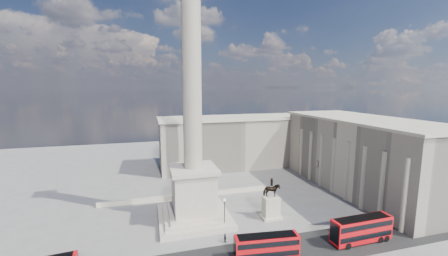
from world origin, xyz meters
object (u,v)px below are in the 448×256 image
object	(u,v)px
victorian_lamp	(225,212)
pedestrian_walking	(334,226)
nelsons_column	(193,157)
red_bus_b	(267,247)
equestrian_statue	(271,204)
red_bus_c	(362,229)
pedestrian_crossing	(225,238)
pedestrian_standing	(345,225)

from	to	relation	value
victorian_lamp	pedestrian_walking	world-z (taller)	victorian_lamp
nelsons_column	victorian_lamp	world-z (taller)	nelsons_column
red_bus_b	equestrian_statue	bearing A→B (deg)	68.89
red_bus_c	pedestrian_walking	xyz separation A→B (m)	(-2.06, 4.39, -1.46)
victorian_lamp	equestrian_statue	bearing A→B (deg)	12.29
equestrian_statue	pedestrian_crossing	distance (m)	13.16
pedestrian_standing	pedestrian_crossing	world-z (taller)	pedestrian_standing
pedestrian_crossing	red_bus_b	bearing A→B (deg)	-150.44
red_bus_b	red_bus_c	xyz separation A→B (m)	(17.64, 0.22, 0.22)
nelsons_column	red_bus_b	distance (m)	21.23
red_bus_b	pedestrian_walking	xyz separation A→B (m)	(15.59, 4.61, -1.25)
red_bus_c	pedestrian_crossing	bearing A→B (deg)	163.44
red_bus_b	pedestrian_crossing	xyz separation A→B (m)	(-4.91, 6.30, -1.31)
red_bus_b	pedestrian_crossing	size ratio (longest dim) A/B	6.32
victorian_lamp	nelsons_column	bearing A→B (deg)	128.79
nelsons_column	red_bus_b	size ratio (longest dim) A/B	4.91
red_bus_b	red_bus_c	size ratio (longest dim) A/B	0.92
equestrian_statue	pedestrian_walking	world-z (taller)	equestrian_statue
red_bus_b	victorian_lamp	bearing A→B (deg)	117.38
nelsons_column	pedestrian_walking	size ratio (longest dim) A/B	28.61
pedestrian_walking	red_bus_c	bearing A→B (deg)	-69.15
red_bus_b	pedestrian_walking	size ratio (longest dim) A/B	5.82
pedestrian_walking	pedestrian_crossing	xyz separation A→B (m)	(-20.50, 1.70, -0.07)
nelsons_column	pedestrian_crossing	world-z (taller)	nelsons_column
victorian_lamp	red_bus_b	bearing A→B (deg)	-69.05
victorian_lamp	equestrian_statue	world-z (taller)	equestrian_statue
victorian_lamp	pedestrian_standing	xyz separation A→B (m)	(21.76, -5.59, -2.77)
pedestrian_standing	red_bus_c	bearing A→B (deg)	67.13
red_bus_b	victorian_lamp	xyz separation A→B (m)	(-3.91, 10.22, 1.52)
red_bus_c	pedestrian_walking	distance (m)	5.06
pedestrian_crossing	pedestrian_standing	bearing A→B (deg)	-102.57
nelsons_column	victorian_lamp	size ratio (longest dim) A/B	8.06
equestrian_statue	pedestrian_standing	distance (m)	13.95
red_bus_b	equestrian_statue	xyz separation A→B (m)	(6.52, 12.49, 0.81)
red_bus_c	victorian_lamp	world-z (taller)	victorian_lamp
red_bus_c	victorian_lamp	xyz separation A→B (m)	(-21.55, 10.00, 1.31)
red_bus_b	equestrian_statue	distance (m)	14.11
pedestrian_walking	victorian_lamp	bearing A→B (deg)	159.70
pedestrian_walking	pedestrian_crossing	size ratio (longest dim) A/B	1.09
pedestrian_standing	pedestrian_crossing	xyz separation A→B (m)	(-22.76, 1.68, -0.07)
equestrian_statue	pedestrian_standing	bearing A→B (deg)	-34.76
pedestrian_walking	pedestrian_crossing	world-z (taller)	pedestrian_walking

